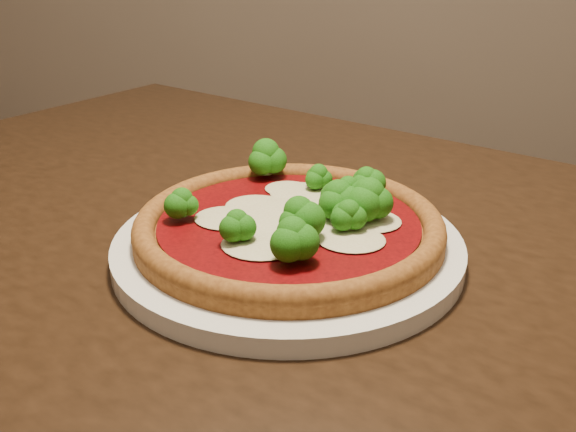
# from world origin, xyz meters

# --- Properties ---
(dining_table) EXTENTS (1.53, 1.28, 0.75)m
(dining_table) POSITION_xyz_m (0.05, 0.17, 0.66)
(dining_table) COLOR black
(dining_table) RESTS_ON floor
(plate) EXTENTS (0.33, 0.33, 0.02)m
(plate) POSITION_xyz_m (0.04, 0.16, 0.76)
(plate) COLOR silver
(plate) RESTS_ON dining_table
(pizza) EXTENTS (0.29, 0.29, 0.06)m
(pizza) POSITION_xyz_m (0.05, 0.16, 0.78)
(pizza) COLOR brown
(pizza) RESTS_ON plate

